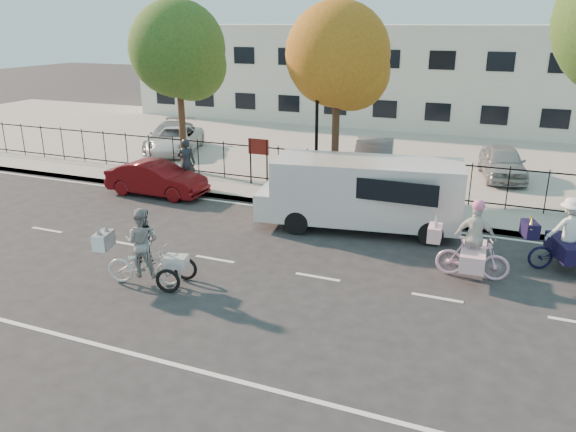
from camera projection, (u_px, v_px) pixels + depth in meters
The scene contains 21 objects.
ground at pixel (215, 259), 15.42m from camera, with size 120.00×120.00×0.00m, color #333334.
road_markings at pixel (215, 259), 15.42m from camera, with size 60.00×9.52×0.01m, color silver, non-canonical shape.
curb at pixel (285, 204), 19.81m from camera, with size 60.00×0.10×0.15m, color #A8A399.
sidewalk at pixel (296, 196), 20.72m from camera, with size 60.00×2.20×0.15m, color #A8A399.
parking_lot at pixel (361, 149), 28.50m from camera, with size 60.00×15.60×0.15m, color #A8A399.
iron_fence at pixel (307, 168), 21.41m from camera, with size 58.00×0.06×1.50m, color black, non-canonical shape.
building at pixel (404, 74), 36.27m from camera, with size 34.00×10.00×6.00m, color silver.
lamppost at pixel (317, 112), 20.16m from camera, with size 0.36×0.36×4.33m.
street_sign at pixel (259, 153), 21.56m from camera, with size 0.85×0.06×1.80m.
zebra_trike at pixel (143, 255), 13.74m from camera, with size 2.32×1.26×1.98m.
unicorn_bike at pixel (472, 249), 14.09m from camera, with size 2.07×1.44×2.09m.
bull_bike at pixel (566, 241), 14.56m from camera, with size 2.19×1.55×1.97m.
white_van at pixel (363, 191), 17.34m from camera, with size 6.48×2.97×2.20m.
red_sedan at pixel (157, 179), 20.94m from camera, with size 1.34×3.84×1.27m, color #57090D.
pedestrian at pixel (187, 163), 21.42m from camera, with size 0.68×0.45×1.87m, color black.
lot_car_a at pixel (171, 137), 27.76m from camera, with size 1.81×4.46×1.30m, color #97989E.
lot_car_b at pixel (176, 140), 27.24m from camera, with size 2.03×4.39×1.22m, color white.
lot_car_c at pixel (374, 157), 23.19m from camera, with size 1.52×4.35×1.43m, color #53555C.
lot_car_d at pixel (503, 162), 22.66m from camera, with size 1.55×3.85×1.31m, color #9A9EA1.
tree_west at pixel (182, 54), 22.48m from camera, with size 3.87×3.87×7.09m.
tree_mid at pixel (342, 60), 20.28m from camera, with size 3.80×3.80×6.98m.
Camera 1 is at (7.26, -12.34, 6.19)m, focal length 35.00 mm.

